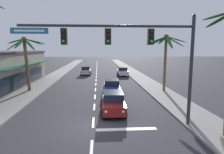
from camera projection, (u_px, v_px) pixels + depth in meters
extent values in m
plane|color=#2D2D33|center=(93.00, 126.00, 13.26)|extent=(220.00, 220.00, 0.00)
cube|color=gray|center=(142.00, 79.00, 33.53)|extent=(3.20, 110.00, 0.14)
cube|color=gray|center=(49.00, 80.00, 32.45)|extent=(3.20, 110.00, 0.14)
cube|color=silver|center=(92.00, 149.00, 10.31)|extent=(0.16, 2.00, 0.01)
cube|color=silver|center=(93.00, 122.00, 14.02)|extent=(0.16, 2.00, 0.01)
cube|color=silver|center=(94.00, 107.00, 17.72)|extent=(0.16, 2.00, 0.01)
cube|color=silver|center=(95.00, 97.00, 21.42)|extent=(0.16, 2.00, 0.01)
cube|color=silver|center=(95.00, 89.00, 25.13)|extent=(0.16, 2.00, 0.01)
cube|color=silver|center=(96.00, 84.00, 28.83)|extent=(0.16, 2.00, 0.01)
cube|color=silver|center=(96.00, 80.00, 32.53)|extent=(0.16, 2.00, 0.01)
cube|color=silver|center=(96.00, 77.00, 36.23)|extent=(0.16, 2.00, 0.01)
cube|color=silver|center=(96.00, 74.00, 39.94)|extent=(0.16, 2.00, 0.01)
cube|color=silver|center=(97.00, 72.00, 43.64)|extent=(0.16, 2.00, 0.01)
cube|color=silver|center=(97.00, 70.00, 47.34)|extent=(0.16, 2.00, 0.01)
cube|color=silver|center=(97.00, 69.00, 51.05)|extent=(0.16, 2.00, 0.01)
cube|color=silver|center=(97.00, 67.00, 54.75)|extent=(0.16, 2.00, 0.01)
cube|color=silver|center=(97.00, 66.00, 58.45)|extent=(0.16, 2.00, 0.01)
cube|color=silver|center=(97.00, 65.00, 62.16)|extent=(0.16, 2.00, 0.01)
cube|color=silver|center=(97.00, 64.00, 65.86)|extent=(0.16, 2.00, 0.01)
cube|color=silver|center=(97.00, 63.00, 69.56)|extent=(0.16, 2.00, 0.01)
cube|color=silver|center=(97.00, 62.00, 73.27)|extent=(0.16, 2.00, 0.01)
cube|color=silver|center=(97.00, 62.00, 76.97)|extent=(0.16, 2.00, 0.01)
cube|color=silver|center=(97.00, 61.00, 80.67)|extent=(0.16, 2.00, 0.01)
cube|color=silver|center=(126.00, 129.00, 12.82)|extent=(4.00, 0.44, 0.01)
cylinder|color=#2D2D33|center=(191.00, 73.00, 12.85)|extent=(0.22, 0.22, 7.25)
cylinder|color=#2D2D33|center=(108.00, 26.00, 12.04)|extent=(10.88, 0.16, 0.16)
sphere|color=#2D2D33|center=(194.00, 15.00, 12.31)|extent=(0.20, 0.20, 0.20)
cube|color=black|center=(151.00, 37.00, 12.30)|extent=(0.32, 0.26, 0.92)
sphere|color=black|center=(152.00, 32.00, 12.12)|extent=(0.17, 0.17, 0.17)
sphere|color=black|center=(152.00, 37.00, 12.16)|extent=(0.17, 0.17, 0.17)
sphere|color=#1EE54C|center=(152.00, 41.00, 12.20)|extent=(0.17, 0.17, 0.17)
cube|color=yellow|center=(151.00, 37.00, 12.46)|extent=(0.42, 0.03, 1.04)
cube|color=black|center=(108.00, 36.00, 12.11)|extent=(0.32, 0.26, 0.92)
sphere|color=black|center=(108.00, 31.00, 11.93)|extent=(0.17, 0.17, 0.17)
sphere|color=black|center=(108.00, 36.00, 11.97)|extent=(0.17, 0.17, 0.17)
sphere|color=#1EE54C|center=(108.00, 41.00, 12.01)|extent=(0.17, 0.17, 0.17)
cube|color=yellow|center=(108.00, 37.00, 12.27)|extent=(0.42, 0.03, 1.04)
cube|color=black|center=(64.00, 36.00, 11.92)|extent=(0.32, 0.26, 0.92)
sphere|color=black|center=(63.00, 31.00, 11.74)|extent=(0.17, 0.17, 0.17)
sphere|color=black|center=(63.00, 36.00, 11.78)|extent=(0.17, 0.17, 0.17)
sphere|color=#1EE54C|center=(63.00, 41.00, 11.83)|extent=(0.17, 0.17, 0.17)
cube|color=yellow|center=(64.00, 36.00, 12.08)|extent=(0.42, 0.03, 1.04)
cube|color=#196B93|center=(29.00, 31.00, 11.75)|extent=(2.23, 0.05, 0.36)
cube|color=white|center=(29.00, 31.00, 11.73)|extent=(1.79, 0.01, 0.12)
cube|color=maroon|center=(113.00, 104.00, 16.11)|extent=(1.89, 4.35, 0.72)
cube|color=black|center=(113.00, 96.00, 16.16)|extent=(1.67, 2.25, 0.64)
cylinder|color=black|center=(125.00, 114.00, 14.79)|extent=(0.24, 0.65, 0.64)
cylinder|color=black|center=(103.00, 114.00, 14.73)|extent=(0.24, 0.65, 0.64)
cylinder|color=black|center=(122.00, 104.00, 17.60)|extent=(0.24, 0.65, 0.64)
cylinder|color=black|center=(103.00, 104.00, 17.53)|extent=(0.24, 0.65, 0.64)
sphere|color=#F9EFC6|center=(123.00, 112.00, 13.98)|extent=(0.18, 0.18, 0.18)
sphere|color=#F9EFC6|center=(106.00, 112.00, 13.93)|extent=(0.18, 0.18, 0.18)
cube|color=red|center=(119.00, 97.00, 18.26)|extent=(0.24, 0.07, 0.20)
cube|color=red|center=(105.00, 97.00, 18.21)|extent=(0.24, 0.07, 0.20)
cube|color=navy|center=(112.00, 88.00, 22.49)|extent=(1.90, 4.36, 0.72)
cube|color=black|center=(112.00, 82.00, 22.54)|extent=(1.67, 2.25, 0.64)
cylinder|color=black|center=(120.00, 94.00, 21.17)|extent=(0.24, 0.65, 0.64)
cylinder|color=black|center=(104.00, 94.00, 21.11)|extent=(0.24, 0.65, 0.64)
cylinder|color=black|center=(118.00, 89.00, 23.97)|extent=(0.24, 0.65, 0.64)
cylinder|color=black|center=(104.00, 89.00, 23.91)|extent=(0.24, 0.65, 0.64)
sphere|color=#F9EFC6|center=(118.00, 92.00, 20.35)|extent=(0.18, 0.18, 0.18)
sphere|color=#F9EFC6|center=(107.00, 92.00, 20.31)|extent=(0.18, 0.18, 0.18)
cube|color=red|center=(116.00, 84.00, 24.63)|extent=(0.24, 0.07, 0.20)
cube|color=red|center=(106.00, 84.00, 24.58)|extent=(0.24, 0.07, 0.20)
cube|color=silver|center=(86.00, 71.00, 39.08)|extent=(1.85, 4.34, 0.72)
cube|color=black|center=(86.00, 68.00, 38.83)|extent=(1.65, 2.23, 0.64)
cylinder|color=black|center=(83.00, 72.00, 40.49)|extent=(0.23, 0.64, 0.64)
cylinder|color=black|center=(91.00, 72.00, 40.58)|extent=(0.23, 0.64, 0.64)
cylinder|color=black|center=(81.00, 74.00, 37.69)|extent=(0.23, 0.64, 0.64)
cylinder|color=black|center=(90.00, 74.00, 37.77)|extent=(0.23, 0.64, 0.64)
sphere|color=#B2B2AD|center=(84.00, 70.00, 41.18)|extent=(0.18, 0.18, 0.18)
sphere|color=#B2B2AD|center=(90.00, 70.00, 41.24)|extent=(0.18, 0.18, 0.18)
cube|color=red|center=(82.00, 72.00, 36.90)|extent=(0.24, 0.07, 0.20)
cube|color=red|center=(89.00, 72.00, 36.96)|extent=(0.24, 0.07, 0.20)
cube|color=silver|center=(123.00, 72.00, 37.58)|extent=(1.80, 4.32, 0.72)
cube|color=black|center=(123.00, 69.00, 37.63)|extent=(1.62, 2.21, 0.64)
cylinder|color=black|center=(128.00, 75.00, 36.29)|extent=(0.23, 0.64, 0.64)
cylinder|color=black|center=(119.00, 75.00, 36.18)|extent=(0.23, 0.64, 0.64)
cylinder|color=black|center=(126.00, 73.00, 39.09)|extent=(0.23, 0.64, 0.64)
cylinder|color=black|center=(118.00, 73.00, 38.98)|extent=(0.23, 0.64, 0.64)
sphere|color=#B2B2AD|center=(127.00, 73.00, 35.47)|extent=(0.18, 0.18, 0.18)
sphere|color=#B2B2AD|center=(121.00, 73.00, 35.39)|extent=(0.18, 0.18, 0.18)
cube|color=red|center=(125.00, 70.00, 39.74)|extent=(0.24, 0.06, 0.20)
cube|color=red|center=(118.00, 70.00, 39.66)|extent=(0.24, 0.06, 0.20)
cylinder|color=brown|center=(27.00, 66.00, 23.59)|extent=(0.66, 0.38, 6.28)
ellipsoid|color=#1E5123|center=(35.00, 41.00, 23.42)|extent=(2.46, 0.78, 0.73)
ellipsoid|color=#1E5123|center=(34.00, 42.00, 24.02)|extent=(2.03, 1.95, 0.80)
ellipsoid|color=#1E5123|center=(25.00, 43.00, 24.23)|extent=(1.10, 2.36, 1.04)
ellipsoid|color=#1E5123|center=(16.00, 41.00, 23.45)|extent=(2.44, 1.16, 0.69)
ellipsoid|color=#1E5123|center=(15.00, 44.00, 22.52)|extent=(1.91, 1.65, 1.50)
ellipsoid|color=#1E5123|center=(19.00, 43.00, 22.12)|extent=(0.72, 2.28, 1.28)
ellipsoid|color=#1E5123|center=(29.00, 44.00, 22.64)|extent=(1.92, 1.64, 1.49)
sphere|color=#4C4223|center=(24.00, 39.00, 23.12)|extent=(0.60, 0.60, 0.60)
ellipsoid|color=#1E5123|center=(220.00, 20.00, 11.26)|extent=(1.23, 1.65, 0.89)
ellipsoid|color=#1E5123|center=(219.00, 15.00, 10.64)|extent=(1.82, 0.64, 0.61)
cylinder|color=brown|center=(165.00, 65.00, 23.37)|extent=(0.36, 0.32, 6.52)
ellipsoid|color=#236028|center=(176.00, 39.00, 23.01)|extent=(2.46, 0.43, 0.81)
ellipsoid|color=#236028|center=(169.00, 40.00, 23.97)|extent=(1.69, 2.25, 0.87)
ellipsoid|color=#236028|center=(162.00, 40.00, 24.11)|extent=(0.56, 2.44, 0.95)
ellipsoid|color=#236028|center=(158.00, 41.00, 23.90)|extent=(1.58, 2.25, 1.04)
ellipsoid|color=#236028|center=(156.00, 41.00, 23.05)|extent=(2.41, 0.75, 1.08)
ellipsoid|color=#236028|center=(160.00, 39.00, 22.19)|extent=(2.27, 1.71, 0.76)
ellipsoid|color=#236028|center=(169.00, 42.00, 21.97)|extent=(0.42, 2.16, 1.53)
ellipsoid|color=#236028|center=(175.00, 41.00, 22.24)|extent=(1.84, 1.92, 1.34)
sphere|color=#4C4223|center=(166.00, 37.00, 22.89)|extent=(0.60, 0.60, 0.60)
cube|color=#195B3D|center=(22.00, 65.00, 23.53)|extent=(1.00, 19.71, 0.12)
cube|color=black|center=(20.00, 80.00, 23.77)|extent=(0.06, 18.55, 1.80)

